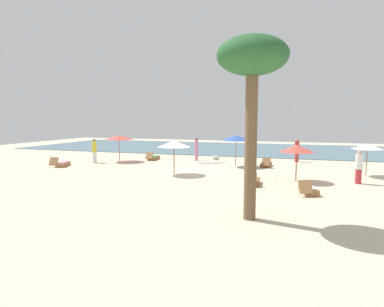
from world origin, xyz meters
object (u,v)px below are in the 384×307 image
object	(u,v)px
lounger_2	(253,181)
lounger_3	(153,158)
lounger_0	(308,190)
person_1	(359,167)
person_0	(94,151)
dog	(216,158)
lounger_4	(266,164)
umbrella_1	(174,144)
umbrella_0	(236,138)
umbrella_2	(119,137)
surfboard	(212,163)
person_2	(196,149)
umbrella_4	(367,147)
lounger_1	(62,164)
umbrella_3	(297,148)
palm_0	(252,65)
person_3	(297,150)

from	to	relation	value
lounger_2	lounger_3	xyz separation A→B (m)	(-9.41, 7.80, 0.00)
lounger_0	person_1	distance (m)	4.26
person_0	dog	size ratio (longest dim) A/B	2.49
lounger_4	person_0	bearing A→B (deg)	-170.74
umbrella_1	lounger_3	size ratio (longest dim) A/B	1.21
umbrella_0	lounger_3	world-z (taller)	umbrella_0
person_0	umbrella_2	bearing A→B (deg)	44.52
surfboard	umbrella_0	bearing A→B (deg)	-29.43
umbrella_2	lounger_0	world-z (taller)	umbrella_2
lounger_4	person_2	distance (m)	6.12
umbrella_4	lounger_3	world-z (taller)	umbrella_4
lounger_1	umbrella_2	bearing A→B (deg)	56.43
umbrella_3	person_2	size ratio (longest dim) A/B	1.06
umbrella_3	palm_0	world-z (taller)	palm_0
surfboard	dog	bearing A→B (deg)	95.09
lounger_1	umbrella_3	bearing A→B (deg)	-1.84
lounger_1	person_3	distance (m)	18.03
umbrella_1	umbrella_2	bearing A→B (deg)	146.27
palm_0	dog	bearing A→B (deg)	108.18
lounger_4	surfboard	distance (m)	4.28
lounger_0	lounger_1	xyz separation A→B (m)	(-16.78, 3.51, 0.00)
person_3	palm_0	size ratio (longest dim) A/B	0.30
umbrella_0	lounger_1	xyz separation A→B (m)	(-11.97, -3.98, -1.91)
umbrella_2	lounger_4	size ratio (longest dim) A/B	1.32
person_0	dog	xyz separation A→B (m)	(8.60, 4.76, -0.77)
umbrella_1	palm_0	bearing A→B (deg)	-52.85
umbrella_1	person_1	size ratio (longest dim) A/B	1.16
lounger_2	dog	xyz separation A→B (m)	(-4.39, 9.39, 0.02)
lounger_1	person_2	size ratio (longest dim) A/B	0.93
person_0	person_1	xyz separation A→B (m)	(18.29, -2.60, -0.05)
umbrella_0	surfboard	bearing A→B (deg)	150.57
lounger_1	lounger_2	xyz separation A→B (m)	(14.09, -2.24, -0.01)
lounger_1	surfboard	world-z (taller)	lounger_1
lounger_4	umbrella_2	bearing A→B (deg)	-176.32
person_2	lounger_4	bearing A→B (deg)	-16.22
umbrella_3	lounger_4	xyz separation A→B (m)	(-2.10, 5.03, -1.66)
lounger_4	person_3	world-z (taller)	person_3
lounger_1	dog	world-z (taller)	lounger_1
lounger_3	person_2	xyz separation A→B (m)	(3.60, 0.64, 0.82)
umbrella_4	lounger_4	distance (m)	6.66
lounger_4	person_1	xyz separation A→B (m)	(5.28, -4.72, 0.74)
lounger_2	lounger_3	distance (m)	12.22
lounger_0	person_3	xyz separation A→B (m)	(-0.61, 11.44, 0.76)
umbrella_4	lounger_1	world-z (taller)	umbrella_4
umbrella_0	person_3	size ratio (longest dim) A/B	1.24
person_1	person_2	distance (m)	12.82
umbrella_1	lounger_0	distance (m)	8.57
umbrella_2	person_1	size ratio (longest dim) A/B	1.26
lounger_0	person_2	bearing A→B (deg)	131.21
palm_0	dog	size ratio (longest dim) A/B	8.13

